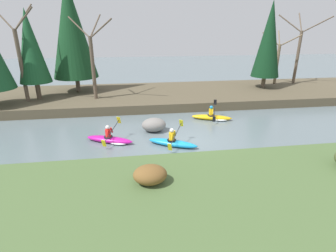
{
  "coord_description": "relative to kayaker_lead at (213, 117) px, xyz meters",
  "views": [
    {
      "loc": [
        -3.04,
        -13.02,
        5.99
      ],
      "look_at": [
        -1.0,
        1.18,
        0.55
      ],
      "focal_mm": 28.0,
      "sensor_mm": 36.0,
      "label": 1
    }
  ],
  "objects": [
    {
      "name": "kayaker_middle",
      "position": [
        -3.42,
        -3.78,
        0.02
      ],
      "size": [
        2.67,
        1.94,
        1.2
      ],
      "rotation": [
        0.0,
        0.0,
        -0.49
      ],
      "color": "#1993D6",
      "rests_on": "ground"
    },
    {
      "name": "bare_tree_mid_upstream",
      "position": [
        -8.25,
        4.47,
        3.43
      ],
      "size": [
        3.45,
        3.4,
        6.24
      ],
      "color": "brown",
      "rests_on": "riverbank_far"
    },
    {
      "name": "conifer_tree_mid_left",
      "position": [
        -10.09,
        7.22,
        5.6
      ],
      "size": [
        3.69,
        3.69,
        9.01
      ],
      "color": "brown",
      "rests_on": "riverbank_far"
    },
    {
      "name": "boulder_midstream",
      "position": [
        -4.23,
        -1.51,
        0.22
      ],
      "size": [
        1.47,
        1.15,
        0.83
      ],
      "color": "gray",
      "rests_on": "ground"
    },
    {
      "name": "bare_tree_mid_downstream",
      "position": [
        8.69,
        7.76,
        2.84
      ],
      "size": [
        2.79,
        2.76,
        4.99
      ],
      "color": "#7A664C",
      "rests_on": "riverbank_far"
    },
    {
      "name": "bare_tree_upstream",
      "position": [
        -13.32,
        4.45,
        3.75
      ],
      "size": [
        3.81,
        3.76,
        6.93
      ],
      "color": "brown",
      "rests_on": "riverbank_far"
    },
    {
      "name": "riverbank_near",
      "position": [
        -2.46,
        -9.97,
        0.15
      ],
      "size": [
        44.0,
        7.91,
        0.7
      ],
      "color": "#4C6638",
      "rests_on": "ground"
    },
    {
      "name": "riverbank_far",
      "position": [
        -2.46,
        5.91,
        0.14
      ],
      "size": [
        44.0,
        8.17,
        0.68
      ],
      "color": "brown",
      "rests_on": "ground"
    },
    {
      "name": "conifer_tree_centre",
      "position": [
        6.72,
        6.27,
        4.75
      ],
      "size": [
        2.47,
        2.47,
        7.5
      ],
      "color": "brown",
      "rests_on": "riverbank_far"
    },
    {
      "name": "kayaker_trailing",
      "position": [
        -6.71,
        -2.87,
        0.0
      ],
      "size": [
        2.72,
        1.97,
        1.2
      ],
      "rotation": [
        0.0,
        0.0,
        -0.4
      ],
      "color": "#C61999",
      "rests_on": "ground"
    },
    {
      "name": "shrub_clump_nearest",
      "position": [
        -4.97,
        -8.22,
        0.83
      ],
      "size": [
        1.23,
        1.02,
        0.66
      ],
      "color": "brown",
      "rests_on": "riverbank_near"
    },
    {
      "name": "kayaker_lead",
      "position": [
        0.0,
        0.0,
        0.0
      ],
      "size": [
        2.75,
        2.01,
        1.2
      ],
      "rotation": [
        0.0,
        0.0,
        -0.33
      ],
      "color": "yellow",
      "rests_on": "ground"
    },
    {
      "name": "conifer_tree_left",
      "position": [
        -12.73,
        5.07,
        4.42
      ],
      "size": [
        2.34,
        2.34,
        6.62
      ],
      "color": "brown",
      "rests_on": "riverbank_far"
    },
    {
      "name": "bare_tree_downstream",
      "position": [
        10.74,
        7.8,
        3.61
      ],
      "size": [
        3.65,
        3.61,
        6.63
      ],
      "color": "brown",
      "rests_on": "riverbank_far"
    },
    {
      "name": "ground_plane",
      "position": [
        -2.46,
        -3.37,
        -0.2
      ],
      "size": [
        90.0,
        90.0,
        0.0
      ],
      "primitive_type": "plane",
      "color": "slate"
    }
  ]
}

